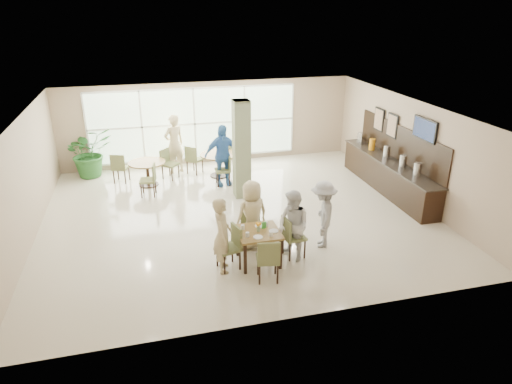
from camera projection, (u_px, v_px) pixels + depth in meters
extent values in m
plane|color=beige|center=(238.00, 214.00, 12.19)|extent=(10.00, 10.00, 0.00)
plane|color=white|center=(236.00, 110.00, 11.11)|extent=(10.00, 10.00, 0.00)
plane|color=tan|center=(209.00, 123.00, 15.67)|extent=(10.00, 0.00, 10.00)
plane|color=tan|center=(294.00, 250.00, 7.63)|extent=(10.00, 0.00, 10.00)
plane|color=tan|center=(25.00, 182.00, 10.50)|extent=(0.00, 9.00, 9.00)
plane|color=tan|center=(411.00, 150.00, 12.81)|extent=(0.00, 9.00, 9.00)
plane|color=silver|center=(195.00, 124.00, 15.53)|extent=(7.00, 0.00, 7.00)
cube|color=#727F58|center=(242.00, 150.00, 12.82)|extent=(0.45, 0.45, 2.80)
cube|color=brown|center=(258.00, 232.00, 9.67)|extent=(0.90, 0.90, 0.05)
cube|color=black|center=(245.00, 259.00, 9.39)|extent=(0.06, 0.06, 0.70)
cube|color=black|center=(280.00, 254.00, 9.56)|extent=(0.06, 0.06, 0.70)
cube|color=black|center=(237.00, 242.00, 10.06)|extent=(0.06, 0.06, 0.70)
cube|color=black|center=(270.00, 237.00, 10.24)|extent=(0.06, 0.06, 0.70)
cylinder|color=brown|center=(147.00, 163.00, 13.85)|extent=(1.12, 1.12, 0.04)
cylinder|color=black|center=(148.00, 174.00, 14.00)|extent=(0.10, 0.10, 0.71)
cylinder|color=black|center=(149.00, 184.00, 14.13)|extent=(0.60, 0.60, 0.03)
cylinder|color=brown|center=(219.00, 154.00, 14.59)|extent=(1.20, 1.20, 0.04)
cylinder|color=black|center=(219.00, 165.00, 14.74)|extent=(0.10, 0.10, 0.71)
cylinder|color=black|center=(219.00, 175.00, 14.87)|extent=(0.60, 0.60, 0.03)
cylinder|color=white|center=(271.00, 234.00, 9.44)|extent=(0.08, 0.08, 0.10)
cylinder|color=white|center=(247.00, 235.00, 9.41)|extent=(0.08, 0.08, 0.10)
cylinder|color=white|center=(266.00, 224.00, 9.87)|extent=(0.08, 0.08, 0.10)
cylinder|color=white|center=(243.00, 227.00, 9.72)|extent=(0.08, 0.08, 0.10)
cylinder|color=white|center=(258.00, 237.00, 9.40)|extent=(0.20, 0.20, 0.01)
cylinder|color=white|center=(259.00, 226.00, 9.87)|extent=(0.20, 0.20, 0.01)
cylinder|color=white|center=(274.00, 231.00, 9.65)|extent=(0.20, 0.20, 0.01)
cylinder|color=#99B27F|center=(258.00, 229.00, 9.64)|extent=(0.07, 0.07, 0.12)
sphere|color=#FFA215|center=(260.00, 224.00, 9.60)|extent=(0.07, 0.07, 0.07)
sphere|color=#FFA215|center=(257.00, 224.00, 9.61)|extent=(0.07, 0.07, 0.07)
sphere|color=#FFA215|center=(258.00, 225.00, 9.57)|extent=(0.07, 0.07, 0.07)
cube|color=green|center=(264.00, 225.00, 9.75)|extent=(0.10, 0.04, 0.15)
cube|color=black|center=(387.00, 176.00, 13.54)|extent=(0.60, 4.60, 0.90)
cube|color=black|center=(389.00, 161.00, 13.36)|extent=(0.64, 4.70, 0.04)
cube|color=black|center=(400.00, 143.00, 13.23)|extent=(0.04, 4.60, 1.00)
cylinder|color=silver|center=(417.00, 170.00, 12.03)|extent=(0.20, 0.20, 0.40)
cylinder|color=silver|center=(403.00, 162.00, 12.65)|extent=(0.20, 0.20, 0.40)
cylinder|color=silver|center=(387.00, 152.00, 13.46)|extent=(0.20, 0.20, 0.40)
cylinder|color=orange|center=(372.00, 144.00, 14.27)|extent=(0.18, 0.18, 0.36)
cube|color=silver|center=(362.00, 138.00, 14.89)|extent=(0.18, 0.30, 0.36)
cube|color=black|center=(425.00, 129.00, 11.97)|extent=(0.06, 1.00, 0.58)
cube|color=#7F99CC|center=(424.00, 129.00, 11.96)|extent=(0.01, 0.92, 0.50)
cube|color=black|center=(392.00, 126.00, 13.51)|extent=(0.04, 0.55, 0.70)
cube|color=brown|center=(392.00, 126.00, 13.51)|extent=(0.01, 0.47, 0.62)
cube|color=black|center=(379.00, 119.00, 14.23)|extent=(0.04, 0.55, 0.70)
cube|color=brown|center=(378.00, 119.00, 14.22)|extent=(0.01, 0.47, 0.62)
imported|color=#255E26|center=(89.00, 152.00, 14.58)|extent=(1.90, 1.90, 1.59)
imported|color=#C8B685|center=(222.00, 235.00, 9.35)|extent=(0.44, 0.63, 1.64)
imported|color=#C8B685|center=(252.00, 214.00, 10.30)|extent=(0.87, 0.63, 1.60)
imported|color=white|center=(293.00, 226.00, 9.79)|extent=(0.85, 0.94, 1.59)
imported|color=#A3A2A5|center=(323.00, 214.00, 10.33)|extent=(0.90, 1.16, 1.59)
imported|color=#3C71B5|center=(222.00, 155.00, 13.79)|extent=(1.19, 0.78, 1.90)
imported|color=white|center=(242.00, 149.00, 14.70)|extent=(0.85, 1.63, 1.68)
imported|color=#C8B685|center=(174.00, 144.00, 14.81)|extent=(0.84, 0.72, 1.95)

